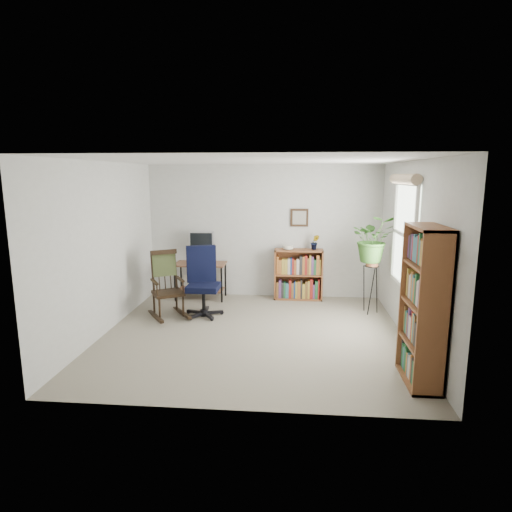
# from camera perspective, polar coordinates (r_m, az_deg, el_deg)

# --- Properties ---
(floor) EXTENTS (4.20, 4.00, 0.00)m
(floor) POSITION_cam_1_polar(r_m,az_deg,el_deg) (6.14, -0.33, -10.37)
(floor) COLOR gray
(floor) RESTS_ON ground
(ceiling) EXTENTS (4.20, 4.00, 0.00)m
(ceiling) POSITION_cam_1_polar(r_m,az_deg,el_deg) (5.73, -0.36, 12.62)
(ceiling) COLOR silver
(ceiling) RESTS_ON ground
(wall_back) EXTENTS (4.20, 0.00, 2.40)m
(wall_back) POSITION_cam_1_polar(r_m,az_deg,el_deg) (7.79, 1.03, 3.27)
(wall_back) COLOR silver
(wall_back) RESTS_ON ground
(wall_front) EXTENTS (4.20, 0.00, 2.40)m
(wall_front) POSITION_cam_1_polar(r_m,az_deg,el_deg) (3.88, -3.12, -4.40)
(wall_front) COLOR silver
(wall_front) RESTS_ON ground
(wall_left) EXTENTS (0.00, 4.00, 2.40)m
(wall_left) POSITION_cam_1_polar(r_m,az_deg,el_deg) (6.37, -19.52, 0.97)
(wall_left) COLOR silver
(wall_left) RESTS_ON ground
(wall_right) EXTENTS (0.00, 4.00, 2.40)m
(wall_right) POSITION_cam_1_polar(r_m,az_deg,el_deg) (6.00, 20.05, 0.37)
(wall_right) COLOR silver
(wall_right) RESTS_ON ground
(window) EXTENTS (0.12, 1.20, 1.50)m
(window) POSITION_cam_1_polar(r_m,az_deg,el_deg) (6.25, 19.11, 2.68)
(window) COLOR silver
(window) RESTS_ON wall_right
(desk) EXTENTS (0.91, 0.50, 0.66)m
(desk) POSITION_cam_1_polar(r_m,az_deg,el_deg) (7.82, -7.39, -3.30)
(desk) COLOR brown
(desk) RESTS_ON floor
(monitor) EXTENTS (0.46, 0.16, 0.56)m
(monitor) POSITION_cam_1_polar(r_m,az_deg,el_deg) (7.83, -7.27, 1.26)
(monitor) COLOR silver
(monitor) RESTS_ON desk
(keyboard) EXTENTS (0.40, 0.15, 0.02)m
(keyboard) POSITION_cam_1_polar(r_m,az_deg,el_deg) (7.63, -7.64, -1.04)
(keyboard) COLOR black
(keyboard) RESTS_ON desk
(office_chair) EXTENTS (0.78, 0.78, 1.12)m
(office_chair) POSITION_cam_1_polar(r_m,az_deg,el_deg) (6.79, -7.05, -3.42)
(office_chair) COLOR black
(office_chair) RESTS_ON floor
(rocking_chair) EXTENTS (0.95, 1.08, 1.07)m
(rocking_chair) POSITION_cam_1_polar(r_m,az_deg,el_deg) (6.84, -11.68, -3.69)
(rocking_chair) COLOR black
(rocking_chair) RESTS_ON floor
(low_bookshelf) EXTENTS (0.86, 0.29, 0.91)m
(low_bookshelf) POSITION_cam_1_polar(r_m,az_deg,el_deg) (7.73, 5.67, -2.46)
(low_bookshelf) COLOR brown
(low_bookshelf) RESTS_ON floor
(tall_bookshelf) EXTENTS (0.32, 0.75, 1.71)m
(tall_bookshelf) POSITION_cam_1_polar(r_m,az_deg,el_deg) (4.87, 21.43, -6.23)
(tall_bookshelf) COLOR brown
(tall_bookshelf) RESTS_ON floor
(plant_stand) EXTENTS (0.27, 0.27, 0.91)m
(plant_stand) POSITION_cam_1_polar(r_m,az_deg,el_deg) (7.16, 15.06, -3.83)
(plant_stand) COLOR black
(plant_stand) RESTS_ON floor
(spider_plant) EXTENTS (1.69, 1.87, 1.46)m
(spider_plant) POSITION_cam_1_polar(r_m,az_deg,el_deg) (6.97, 15.51, 5.13)
(spider_plant) COLOR #305F21
(spider_plant) RESTS_ON plant_stand
(potted_plant_small) EXTENTS (0.13, 0.24, 0.11)m
(potted_plant_small) POSITION_cam_1_polar(r_m,az_deg,el_deg) (7.65, 7.84, 1.25)
(potted_plant_small) COLOR #305F21
(potted_plant_small) RESTS_ON low_bookshelf
(framed_picture) EXTENTS (0.32, 0.04, 0.32)m
(framed_picture) POSITION_cam_1_polar(r_m,az_deg,el_deg) (7.71, 5.80, 5.10)
(framed_picture) COLOR black
(framed_picture) RESTS_ON wall_back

